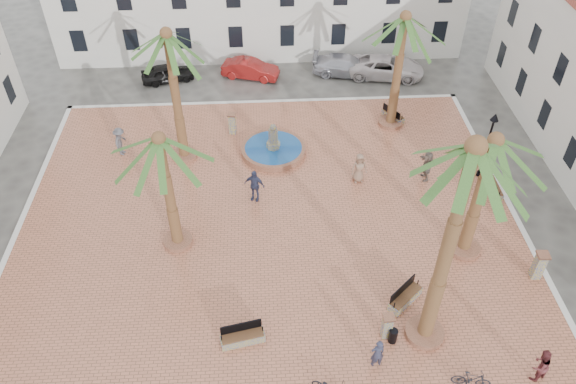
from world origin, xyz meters
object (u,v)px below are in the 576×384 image
cyclist_b (540,365)px  car_black (168,73)px  fountain (273,149)px  car_red (250,69)px  bench_ne (393,116)px  pedestrian_east (427,166)px  palm_s (469,171)px  bench_e (493,187)px  cyclist_a (377,353)px  pedestrian_fountain_a (359,168)px  palm_e (491,156)px  lamppost_e (490,135)px  bench_s (242,337)px  pedestrian_fountain_b (254,185)px  palm_sw (161,153)px  palm_ne (404,30)px  bollard_n (232,123)px  litter_bin (393,336)px  car_white (386,67)px  car_silver (346,66)px  bollard_e (539,265)px  bollard_se (387,326)px  bicycle_b (472,379)px  lamppost_s (438,298)px  palm_nw (168,49)px  bench_se (405,298)px  pedestrian_north (120,141)px

cyclist_b → car_black: 29.93m
fountain → car_red: 9.31m
bench_ne → pedestrian_east: pedestrian_east is taller
palm_s → bench_e: bearing=56.5°
cyclist_a → pedestrian_fountain_a: pedestrian_fountain_a is taller
palm_e → lamppost_e: palm_e is taller
bench_s → pedestrian_fountain_b: size_ratio=1.00×
palm_sw → bench_s: palm_sw is taller
palm_ne → car_black: palm_ne is taller
palm_e → bollard_n: (-11.59, 10.57, -5.11)m
bench_s → cyclist_a: cyclist_a is taller
palm_sw → litter_bin: (9.62, -6.30, -5.32)m
palm_ne → car_red: palm_ne is taller
litter_bin → car_white: (3.90, 22.29, 0.24)m
palm_ne → car_silver: bearing=106.4°
fountain → pedestrian_east: (8.50, -2.91, 0.64)m
lamppost_e → bollard_e: lamppost_e is taller
palm_s → cyclist_a: 8.70m
palm_s → car_red: (-7.31, 22.43, -8.56)m
bollard_se → lamppost_e: bearing=54.7°
bench_s → litter_bin: 6.36m
pedestrian_fountain_b → car_silver: pedestrian_fountain_b is taller
palm_s → litter_bin: (-1.44, -0.25, -8.72)m
bollard_se → bicycle_b: size_ratio=0.87×
lamppost_s → cyclist_b: lamppost_s is taller
pedestrian_east → car_red: pedestrian_east is taller
palm_nw → bench_se: size_ratio=4.58×
cyclist_a → pedestrian_fountain_a: size_ratio=0.89×
bicycle_b → pedestrian_fountain_b: pedestrian_fountain_b is taller
palm_e → car_black: palm_e is taller
fountain → litter_bin: bearing=-71.3°
palm_sw → pedestrian_fountain_a: size_ratio=3.74×
bench_e → bollard_se: (-7.64, -8.96, 0.42)m
fountain → litter_bin: (4.56, -13.47, 0.09)m
fountain → car_red: bearing=98.1°
bollard_se → car_silver: (1.32, 22.44, -0.14)m
bollard_se → pedestrian_north: (-13.33, 13.56, 0.21)m
litter_bin → car_silver: 22.75m
cyclist_b → pedestrian_fountain_a: (-5.27, 12.59, 0.03)m
palm_s → lamppost_s: size_ratio=2.90×
car_red → palm_ne: bearing=-110.4°
bench_se → pedestrian_east: bearing=28.5°
palm_s → palm_e: (3.12, 4.81, -3.24)m
pedestrian_fountain_b → lamppost_e: bearing=25.7°
palm_sw → lamppost_s: size_ratio=1.87×
palm_s → pedestrian_fountain_a: (-1.32, 10.34, -8.17)m
bench_ne → car_silver: 6.53m
lamppost_s → bench_ne: bearing=84.1°
litter_bin → pedestrian_east: bearing=69.5°
bollard_se → pedestrian_fountain_b: bearing=121.1°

